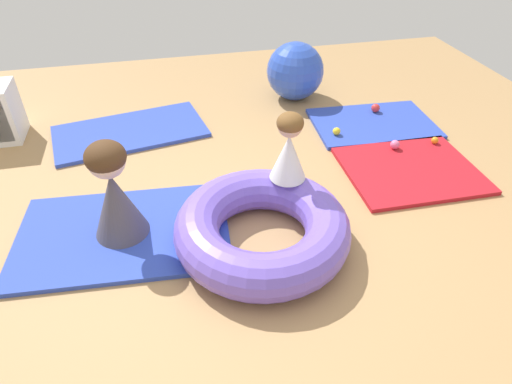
{
  "coord_description": "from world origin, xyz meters",
  "views": [
    {
      "loc": [
        -0.44,
        -2.39,
        2.31
      ],
      "look_at": [
        0.13,
        0.12,
        0.35
      ],
      "focal_mm": 30.91,
      "sensor_mm": 36.0,
      "label": 1
    }
  ],
  "objects_px": {
    "adult_seated": "(114,191)",
    "play_ball_orange": "(435,140)",
    "inflatable_cushion": "(262,228)",
    "play_ball_red": "(376,108)",
    "exercise_ball_large": "(295,71)",
    "play_ball_pink": "(395,145)",
    "child_in_white": "(289,147)",
    "play_ball_yellow": "(337,131)"
  },
  "relations": [
    {
      "from": "play_ball_orange",
      "to": "exercise_ball_large",
      "type": "height_order",
      "value": "exercise_ball_large"
    },
    {
      "from": "child_in_white",
      "to": "adult_seated",
      "type": "relative_size",
      "value": 0.7
    },
    {
      "from": "play_ball_red",
      "to": "exercise_ball_large",
      "type": "distance_m",
      "value": 1.02
    },
    {
      "from": "inflatable_cushion",
      "to": "play_ball_red",
      "type": "height_order",
      "value": "inflatable_cushion"
    },
    {
      "from": "play_ball_red",
      "to": "play_ball_yellow",
      "type": "height_order",
      "value": "play_ball_red"
    },
    {
      "from": "inflatable_cushion",
      "to": "adult_seated",
      "type": "height_order",
      "value": "adult_seated"
    },
    {
      "from": "child_in_white",
      "to": "play_ball_yellow",
      "type": "height_order",
      "value": "child_in_white"
    },
    {
      "from": "play_ball_yellow",
      "to": "child_in_white",
      "type": "bearing_deg",
      "value": -129.42
    },
    {
      "from": "play_ball_orange",
      "to": "exercise_ball_large",
      "type": "relative_size",
      "value": 0.1
    },
    {
      "from": "play_ball_red",
      "to": "inflatable_cushion",
      "type": "bearing_deg",
      "value": -134.55
    },
    {
      "from": "adult_seated",
      "to": "exercise_ball_large",
      "type": "height_order",
      "value": "adult_seated"
    },
    {
      "from": "adult_seated",
      "to": "play_ball_yellow",
      "type": "xyz_separation_m",
      "value": [
        2.12,
        1.02,
        -0.34
      ]
    },
    {
      "from": "adult_seated",
      "to": "play_ball_red",
      "type": "bearing_deg",
      "value": -82.16
    },
    {
      "from": "child_in_white",
      "to": "play_ball_pink",
      "type": "relative_size",
      "value": 6.15
    },
    {
      "from": "play_ball_red",
      "to": "child_in_white",
      "type": "bearing_deg",
      "value": -135.93
    },
    {
      "from": "inflatable_cushion",
      "to": "play_ball_yellow",
      "type": "distance_m",
      "value": 1.76
    },
    {
      "from": "play_ball_pink",
      "to": "exercise_ball_large",
      "type": "height_order",
      "value": "exercise_ball_large"
    },
    {
      "from": "play_ball_orange",
      "to": "exercise_ball_large",
      "type": "xyz_separation_m",
      "value": [
        -1.03,
        1.41,
        0.26
      ]
    },
    {
      "from": "play_ball_pink",
      "to": "exercise_ball_large",
      "type": "relative_size",
      "value": 0.13
    },
    {
      "from": "play_ball_red",
      "to": "exercise_ball_large",
      "type": "bearing_deg",
      "value": 139.64
    },
    {
      "from": "play_ball_red",
      "to": "adult_seated",
      "type": "bearing_deg",
      "value": -152.69
    },
    {
      "from": "play_ball_red",
      "to": "play_ball_pink",
      "type": "bearing_deg",
      "value": -101.44
    },
    {
      "from": "play_ball_yellow",
      "to": "inflatable_cushion",
      "type": "bearing_deg",
      "value": -129.2
    },
    {
      "from": "child_in_white",
      "to": "exercise_ball_large",
      "type": "distance_m",
      "value": 2.16
    },
    {
      "from": "play_ball_yellow",
      "to": "play_ball_orange",
      "type": "distance_m",
      "value": 0.97
    },
    {
      "from": "inflatable_cushion",
      "to": "child_in_white",
      "type": "relative_size",
      "value": 2.34
    },
    {
      "from": "adult_seated",
      "to": "play_ball_orange",
      "type": "height_order",
      "value": "adult_seated"
    },
    {
      "from": "inflatable_cushion",
      "to": "exercise_ball_large",
      "type": "bearing_deg",
      "value": 67.94
    },
    {
      "from": "inflatable_cushion",
      "to": "play_ball_red",
      "type": "distance_m",
      "value": 2.46
    },
    {
      "from": "inflatable_cushion",
      "to": "play_ball_pink",
      "type": "xyz_separation_m",
      "value": [
        1.57,
        0.98,
        -0.08
      ]
    },
    {
      "from": "play_ball_pink",
      "to": "play_ball_red",
      "type": "relative_size",
      "value": 0.95
    },
    {
      "from": "inflatable_cushion",
      "to": "play_ball_orange",
      "type": "distance_m",
      "value": 2.23
    },
    {
      "from": "play_ball_pink",
      "to": "play_ball_red",
      "type": "height_order",
      "value": "play_ball_red"
    },
    {
      "from": "child_in_white",
      "to": "play_ball_orange",
      "type": "distance_m",
      "value": 1.9
    },
    {
      "from": "inflatable_cushion",
      "to": "adult_seated",
      "type": "distance_m",
      "value": 1.09
    },
    {
      "from": "inflatable_cushion",
      "to": "play_ball_yellow",
      "type": "height_order",
      "value": "inflatable_cushion"
    },
    {
      "from": "adult_seated",
      "to": "play_ball_pink",
      "type": "distance_m",
      "value": 2.67
    },
    {
      "from": "play_ball_yellow",
      "to": "play_ball_orange",
      "type": "xyz_separation_m",
      "value": [
        0.89,
        -0.38,
        -0.01
      ]
    },
    {
      "from": "play_ball_orange",
      "to": "play_ball_yellow",
      "type": "bearing_deg",
      "value": 156.84
    },
    {
      "from": "play_ball_orange",
      "to": "exercise_ball_large",
      "type": "bearing_deg",
      "value": 126.28
    },
    {
      "from": "play_ball_orange",
      "to": "adult_seated",
      "type": "bearing_deg",
      "value": -167.95
    },
    {
      "from": "inflatable_cushion",
      "to": "child_in_white",
      "type": "xyz_separation_m",
      "value": [
        0.29,
        0.36,
        0.43
      ]
    }
  ]
}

